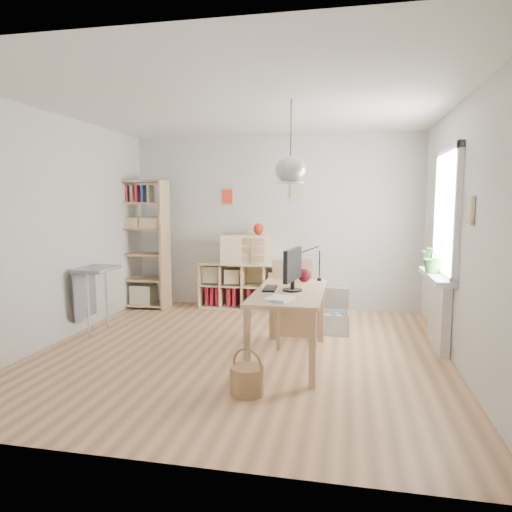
% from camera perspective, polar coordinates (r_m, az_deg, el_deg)
% --- Properties ---
extents(ground, '(4.50, 4.50, 0.00)m').
position_cam_1_polar(ground, '(5.24, -1.76, -11.83)').
color(ground, tan).
rests_on(ground, ground).
extents(room_shell, '(4.50, 4.50, 4.50)m').
position_cam_1_polar(room_shell, '(4.73, 4.34, 10.72)').
color(room_shell, white).
rests_on(room_shell, ground).
extents(window_unit, '(0.07, 1.16, 1.46)m').
position_cam_1_polar(window_unit, '(5.55, 22.82, 4.98)').
color(window_unit, white).
rests_on(window_unit, ground).
extents(radiator, '(0.10, 0.80, 0.80)m').
position_cam_1_polar(radiator, '(5.68, 21.93, -6.66)').
color(radiator, silver).
rests_on(radiator, ground).
extents(windowsill, '(0.22, 1.20, 0.06)m').
position_cam_1_polar(windowsill, '(5.59, 21.62, -2.37)').
color(windowsill, white).
rests_on(windowsill, radiator).
extents(desk, '(0.70, 1.50, 0.75)m').
position_cam_1_polar(desk, '(4.83, 4.20, -5.39)').
color(desk, tan).
rests_on(desk, ground).
extents(cube_shelf, '(1.40, 0.38, 0.72)m').
position_cam_1_polar(cube_shelf, '(7.24, -1.66, -4.15)').
color(cube_shelf, beige).
rests_on(cube_shelf, ground).
extents(tall_bookshelf, '(0.80, 0.38, 2.00)m').
position_cam_1_polar(tall_bookshelf, '(7.38, -14.11, 2.05)').
color(tall_bookshelf, tan).
rests_on(tall_bookshelf, ground).
extents(side_table, '(0.40, 0.55, 0.85)m').
position_cam_1_polar(side_table, '(6.16, -19.81, -3.00)').
color(side_table, gray).
rests_on(side_table, ground).
extents(chair, '(0.59, 0.59, 0.99)m').
position_cam_1_polar(chair, '(5.43, 4.72, -5.03)').
color(chair, gray).
rests_on(chair, ground).
extents(wicker_basket, '(0.30, 0.30, 0.41)m').
position_cam_1_polar(wicker_basket, '(4.13, -1.11, -15.12)').
color(wicker_basket, '#986F44').
rests_on(wicker_basket, ground).
extents(storage_chest, '(0.52, 0.58, 0.55)m').
position_cam_1_polar(storage_chest, '(6.04, 9.14, -7.64)').
color(storage_chest, silver).
rests_on(storage_chest, ground).
extents(monitor, '(0.20, 0.51, 0.44)m').
position_cam_1_polar(monitor, '(4.74, 4.61, -1.42)').
color(monitor, black).
rests_on(monitor, desk).
extents(keyboard, '(0.15, 0.36, 0.02)m').
position_cam_1_polar(keyboard, '(4.87, 1.78, -4.06)').
color(keyboard, black).
rests_on(keyboard, desk).
extents(task_lamp, '(0.36, 0.13, 0.38)m').
position_cam_1_polar(task_lamp, '(5.35, 6.05, -0.39)').
color(task_lamp, black).
rests_on(task_lamp, desk).
extents(yarn_ball, '(0.15, 0.15, 0.15)m').
position_cam_1_polar(yarn_ball, '(5.32, 6.06, -2.42)').
color(yarn_ball, '#4F0A16').
rests_on(yarn_ball, desk).
extents(paper_tray, '(0.28, 0.31, 0.03)m').
position_cam_1_polar(paper_tray, '(4.34, 2.97, -5.37)').
color(paper_tray, white).
rests_on(paper_tray, desk).
extents(drawer_chest, '(0.85, 0.59, 0.45)m').
position_cam_1_polar(drawer_chest, '(7.09, -1.44, 0.90)').
color(drawer_chest, beige).
rests_on(drawer_chest, cube_shelf).
extents(red_vase, '(0.15, 0.15, 0.18)m').
position_cam_1_polar(red_vase, '(7.02, 0.32, 3.40)').
color(red_vase, '#991A0C').
rests_on(red_vase, drawer_chest).
extents(potted_plant, '(0.43, 0.40, 0.38)m').
position_cam_1_polar(potted_plant, '(5.64, 21.37, -0.05)').
color(potted_plant, '#2E6626').
rests_on(potted_plant, windowsill).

